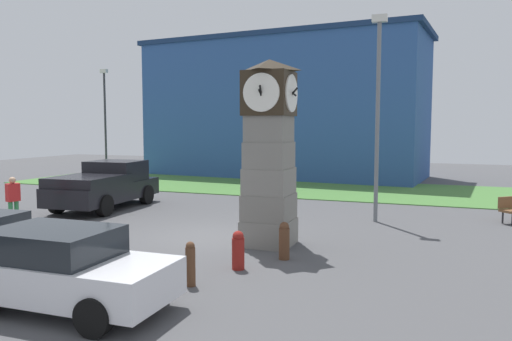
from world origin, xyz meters
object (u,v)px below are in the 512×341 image
(clock_tower, at_px, (269,154))
(bollard_near_tower, at_px, (284,240))
(bollard_mid_row, at_px, (238,250))
(street_lamp_far_side, at_px, (378,105))
(car_by_building, at_px, (63,268))
(pickup_truck, at_px, (104,185))
(bollard_far_row, at_px, (190,264))
(pedestrian_crossing_lot, at_px, (13,198))
(street_lamp_near_road, at_px, (105,115))

(clock_tower, bearing_deg, bollard_near_tower, -56.41)
(bollard_mid_row, distance_m, street_lamp_far_side, 8.11)
(car_by_building, height_order, pickup_truck, pickup_truck)
(bollard_near_tower, relative_size, bollard_far_row, 1.01)
(bollard_near_tower, xyz_separation_m, car_by_building, (-2.68, -4.61, 0.27))
(clock_tower, relative_size, bollard_far_row, 5.44)
(bollard_mid_row, relative_size, street_lamp_far_side, 0.13)
(bollard_near_tower, distance_m, bollard_far_row, 2.90)
(clock_tower, height_order, pickup_truck, clock_tower)
(bollard_near_tower, bearing_deg, car_by_building, -120.21)
(clock_tower, xyz_separation_m, pedestrian_crossing_lot, (-8.88, -0.39, -1.60))
(bollard_near_tower, distance_m, car_by_building, 5.34)
(street_lamp_far_side, bearing_deg, car_by_building, -111.73)
(pedestrian_crossing_lot, bearing_deg, clock_tower, 2.50)
(bollard_near_tower, distance_m, street_lamp_far_side, 6.91)
(bollard_mid_row, bearing_deg, clock_tower, 92.98)
(bollard_near_tower, bearing_deg, street_lamp_near_road, 137.55)
(car_by_building, bearing_deg, street_lamp_far_side, 68.27)
(clock_tower, distance_m, bollard_far_row, 4.45)
(car_by_building, xyz_separation_m, street_lamp_near_road, (-15.24, 21.00, 3.29))
(bollard_mid_row, height_order, pedestrian_crossing_lot, pedestrian_crossing_lot)
(pedestrian_crossing_lot, bearing_deg, bollard_mid_row, -13.10)
(street_lamp_near_road, relative_size, street_lamp_far_side, 1.01)
(bollard_far_row, distance_m, pedestrian_crossing_lot, 9.28)
(pickup_truck, bearing_deg, pedestrian_crossing_lot, -100.80)
(bollard_far_row, bearing_deg, pedestrian_crossing_lot, 157.45)
(bollard_near_tower, relative_size, bollard_mid_row, 1.04)
(clock_tower, height_order, street_lamp_far_side, street_lamp_far_side)
(bollard_mid_row, height_order, car_by_building, car_by_building)
(bollard_mid_row, xyz_separation_m, street_lamp_near_road, (-17.20, 17.60, 3.58))
(street_lamp_near_road, bearing_deg, car_by_building, -54.03)
(street_lamp_far_side, bearing_deg, pickup_truck, -174.17)
(street_lamp_near_road, bearing_deg, bollard_near_tower, -42.45)
(street_lamp_far_side, bearing_deg, street_lamp_near_road, 151.26)
(clock_tower, distance_m, street_lamp_far_side, 5.26)
(bollard_mid_row, xyz_separation_m, pedestrian_crossing_lot, (-9.01, 2.10, 0.46))
(clock_tower, xyz_separation_m, pickup_truck, (-8.15, 3.42, -1.58))
(car_by_building, distance_m, street_lamp_near_road, 26.16)
(pickup_truck, bearing_deg, bollard_mid_row, -35.48)
(bollard_near_tower, xyz_separation_m, street_lamp_far_side, (1.45, 5.77, 3.52))
(clock_tower, xyz_separation_m, car_by_building, (-1.83, -5.89, -1.77))
(clock_tower, relative_size, car_by_building, 1.30)
(clock_tower, bearing_deg, bollard_far_row, -94.61)
(street_lamp_near_road, bearing_deg, clock_tower, -41.52)
(bollard_near_tower, distance_m, pedestrian_crossing_lot, 9.78)
(bollard_near_tower, height_order, bollard_mid_row, bollard_near_tower)
(clock_tower, bearing_deg, pedestrian_crossing_lot, -177.50)
(pickup_truck, height_order, pedestrian_crossing_lot, pickup_truck)
(clock_tower, distance_m, street_lamp_near_road, 22.85)
(clock_tower, distance_m, pedestrian_crossing_lot, 9.03)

